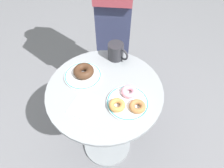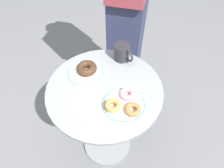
% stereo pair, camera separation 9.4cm
% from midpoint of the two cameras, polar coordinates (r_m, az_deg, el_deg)
% --- Properties ---
extents(ground_plane, '(7.00, 7.00, 0.02)m').
position_cam_midpoint_polar(ground_plane, '(1.59, -3.23, -17.80)').
color(ground_plane, slate).
extents(cafe_table, '(0.60, 0.60, 0.71)m').
position_cam_midpoint_polar(cafe_table, '(1.17, -4.21, -9.31)').
color(cafe_table, gray).
rests_on(cafe_table, ground).
extents(plate_left, '(0.20, 0.20, 0.01)m').
position_cam_midpoint_polar(plate_left, '(1.03, -11.44, 2.38)').
color(plate_left, white).
rests_on(plate_left, cafe_table).
extents(plate_right, '(0.20, 0.20, 0.01)m').
position_cam_midpoint_polar(plate_right, '(0.90, 1.63, -5.95)').
color(plate_right, white).
rests_on(plate_right, cafe_table).
extents(donut_chocolate, '(0.15, 0.15, 0.04)m').
position_cam_midpoint_polar(donut_chocolate, '(1.01, -11.26, 3.71)').
color(donut_chocolate, '#422819').
rests_on(donut_chocolate, plate_left).
extents(donut_cinnamon, '(0.10, 0.10, 0.03)m').
position_cam_midpoint_polar(donut_cinnamon, '(0.87, 4.80, -6.79)').
color(donut_cinnamon, '#A36B3D').
rests_on(donut_cinnamon, plate_right).
extents(donut_pink_frosted, '(0.11, 0.11, 0.03)m').
position_cam_midpoint_polar(donut_pink_frosted, '(0.92, 2.25, -2.52)').
color(donut_pink_frosted, pink).
rests_on(donut_pink_frosted, plate_right).
extents(donut_old_fashioned, '(0.10, 0.10, 0.03)m').
position_cam_midpoint_polar(donut_old_fashioned, '(0.87, -1.57, -6.60)').
color(donut_old_fashioned, '#BC7F42').
rests_on(donut_old_fashioned, plate_right).
extents(paper_napkin, '(0.15, 0.16, 0.01)m').
position_cam_midpoint_polar(paper_napkin, '(0.91, -11.22, -6.52)').
color(paper_napkin, white).
rests_on(paper_napkin, cafe_table).
extents(coffee_mug, '(0.13, 0.09, 0.10)m').
position_cam_midpoint_polar(coffee_mug, '(1.09, -1.22, 9.73)').
color(coffee_mug, '#28282D').
rests_on(coffee_mug, cafe_table).
extents(person_figure, '(0.42, 0.48, 1.73)m').
position_cam_midpoint_polar(person_figure, '(1.34, -1.15, 22.93)').
color(person_figure, '#2D3351').
rests_on(person_figure, ground).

